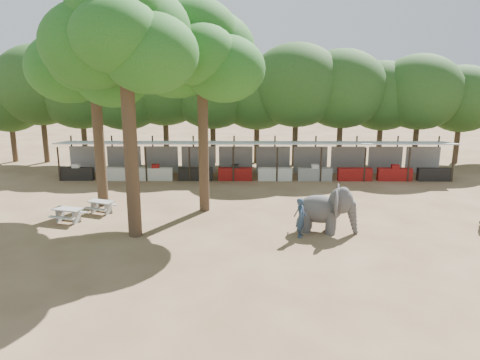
{
  "coord_description": "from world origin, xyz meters",
  "views": [
    {
      "loc": [
        -0.81,
        -19.1,
        8.03
      ],
      "look_at": [
        -1.0,
        5.0,
        2.0
      ],
      "focal_mm": 35.0,
      "sensor_mm": 36.0,
      "label": 1
    }
  ],
  "objects_px": {
    "yard_tree_center": "(122,35)",
    "picnic_table_far": "(101,205)",
    "handler": "(301,218)",
    "picnic_table_near": "(68,213)",
    "elephant": "(327,209)",
    "yard_tree_back": "(199,53)",
    "yard_tree_left": "(92,60)"
  },
  "relations": [
    {
      "from": "yard_tree_center",
      "to": "picnic_table_far",
      "type": "height_order",
      "value": "yard_tree_center"
    },
    {
      "from": "elephant",
      "to": "picnic_table_near",
      "type": "relative_size",
      "value": 1.75
    },
    {
      "from": "elephant",
      "to": "picnic_table_near",
      "type": "bearing_deg",
      "value": -171.19
    },
    {
      "from": "picnic_table_near",
      "to": "handler",
      "type": "bearing_deg",
      "value": 5.45
    },
    {
      "from": "yard_tree_left",
      "to": "picnic_table_near",
      "type": "height_order",
      "value": "yard_tree_left"
    },
    {
      "from": "elephant",
      "to": "handler",
      "type": "xyz_separation_m",
      "value": [
        -1.34,
        -0.74,
        -0.2
      ]
    },
    {
      "from": "yard_tree_left",
      "to": "yard_tree_center",
      "type": "height_order",
      "value": "yard_tree_center"
    },
    {
      "from": "yard_tree_back",
      "to": "yard_tree_center",
      "type": "bearing_deg",
      "value": -126.86
    },
    {
      "from": "elephant",
      "to": "picnic_table_near",
      "type": "xyz_separation_m",
      "value": [
        -13.16,
        1.26,
        -0.67
      ]
    },
    {
      "from": "yard_tree_back",
      "to": "handler",
      "type": "distance_m",
      "value": 10.07
    },
    {
      "from": "yard_tree_left",
      "to": "yard_tree_back",
      "type": "xyz_separation_m",
      "value": [
        6.0,
        -1.0,
        0.34
      ]
    },
    {
      "from": "elephant",
      "to": "handler",
      "type": "height_order",
      "value": "elephant"
    },
    {
      "from": "yard_tree_left",
      "to": "yard_tree_center",
      "type": "xyz_separation_m",
      "value": [
        3.0,
        -5.0,
        1.01
      ]
    },
    {
      "from": "yard_tree_back",
      "to": "elephant",
      "type": "height_order",
      "value": "yard_tree_back"
    },
    {
      "from": "yard_tree_center",
      "to": "yard_tree_back",
      "type": "xyz_separation_m",
      "value": [
        3.0,
        4.0,
        -0.67
      ]
    },
    {
      "from": "picnic_table_near",
      "to": "yard_tree_left",
      "type": "bearing_deg",
      "value": 91.73
    },
    {
      "from": "yard_tree_back",
      "to": "yard_tree_left",
      "type": "bearing_deg",
      "value": 170.54
    },
    {
      "from": "elephant",
      "to": "picnic_table_far",
      "type": "distance_m",
      "value": 12.23
    },
    {
      "from": "handler",
      "to": "picnic_table_near",
      "type": "xyz_separation_m",
      "value": [
        -11.82,
        2.0,
        -0.47
      ]
    },
    {
      "from": "yard_tree_left",
      "to": "picnic_table_far",
      "type": "bearing_deg",
      "value": -74.29
    },
    {
      "from": "handler",
      "to": "yard_tree_left",
      "type": "bearing_deg",
      "value": 76.6
    },
    {
      "from": "yard_tree_left",
      "to": "picnic_table_far",
      "type": "distance_m",
      "value": 7.97
    },
    {
      "from": "yard_tree_left",
      "to": "yard_tree_center",
      "type": "relative_size",
      "value": 0.92
    },
    {
      "from": "elephant",
      "to": "yard_tree_back",
      "type": "bearing_deg",
      "value": 165.19
    },
    {
      "from": "yard_tree_center",
      "to": "elephant",
      "type": "distance_m",
      "value": 12.37
    },
    {
      "from": "yard_tree_left",
      "to": "picnic_table_near",
      "type": "relative_size",
      "value": 6.22
    },
    {
      "from": "yard_tree_left",
      "to": "handler",
      "type": "distance_m",
      "value": 14.23
    },
    {
      "from": "yard_tree_left",
      "to": "picnic_table_far",
      "type": "height_order",
      "value": "yard_tree_left"
    },
    {
      "from": "elephant",
      "to": "yard_tree_left",
      "type": "bearing_deg",
      "value": 174.11
    },
    {
      "from": "handler",
      "to": "picnic_table_near",
      "type": "bearing_deg",
      "value": 92.58
    },
    {
      "from": "yard_tree_center",
      "to": "elephant",
      "type": "bearing_deg",
      "value": 2.75
    },
    {
      "from": "yard_tree_back",
      "to": "picnic_table_near",
      "type": "distance_m",
      "value": 10.78
    }
  ]
}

